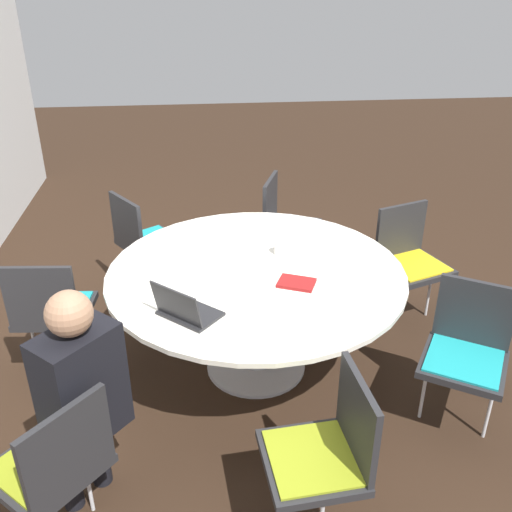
{
  "coord_description": "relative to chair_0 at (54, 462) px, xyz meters",
  "views": [
    {
      "loc": [
        -3.04,
        0.31,
        2.42
      ],
      "look_at": [
        0.0,
        0.0,
        0.83
      ],
      "focal_mm": 40.0,
      "sensor_mm": 36.0,
      "label": 1
    }
  ],
  "objects": [
    {
      "name": "conference_table",
      "position": [
        1.22,
        -0.99,
        0.1
      ],
      "size": [
        1.83,
        1.83,
        0.73
      ],
      "color": "#B7B7BC",
      "rests_on": "ground_plane"
    },
    {
      "name": "laptop",
      "position": [
        0.73,
        -0.56,
        0.26
      ],
      "size": [
        0.38,
        0.39,
        0.21
      ],
      "rotation": [
        0.0,
        0.0,
        0.85
      ],
      "color": "#232326",
      "rests_on": "conference_table"
    },
    {
      "name": "chair_6",
      "position": [
        1.26,
        0.28,
        0.0
      ],
      "size": [
        0.46,
        0.47,
        0.87
      ],
      "rotation": [
        0.0,
        0.0,
        10.91
      ],
      "color": "#262628",
      "rests_on": "ground_plane"
    },
    {
      "name": "chair_1",
      "position": [
        -0.04,
        -1.17,
        0.0
      ],
      "size": [
        0.48,
        0.46,
        0.87
      ],
      "rotation": [
        0.0,
        0.0,
        6.38
      ],
      "color": "#262628",
      "rests_on": "ground_plane"
    },
    {
      "name": "chair_0",
      "position": [
        0.0,
        0.0,
        0.0
      ],
      "size": [
        0.61,
        0.61,
        0.87
      ],
      "rotation": [
        0.0,
        0.0,
        5.56
      ],
      "color": "#262628",
      "rests_on": "ground_plane"
    },
    {
      "name": "ground_plane",
      "position": [
        1.22,
        -0.99,
        -0.53
      ],
      "size": [
        16.0,
        16.0,
        0.0
      ],
      "primitive_type": "plane",
      "color": "black"
    },
    {
      "name": "handbag",
      "position": [
        0.98,
        -2.38,
        -0.39
      ],
      "size": [
        0.36,
        0.16,
        0.28
      ],
      "color": "black",
      "rests_on": "ground_plane"
    },
    {
      "name": "chair_3",
      "position": [
        1.71,
        -2.16,
        0.0
      ],
      "size": [
        0.54,
        0.56,
        0.87
      ],
      "rotation": [
        0.0,
        0.0,
        8.2
      ],
      "color": "#262628",
      "rests_on": "ground_plane"
    },
    {
      "name": "chair_5",
      "position": [
        2.22,
        -0.21,
        0.0
      ],
      "size": [
        0.6,
        0.6,
        0.87
      ],
      "rotation": [
        0.0,
        0.0,
        10.03
      ],
      "color": "#262628",
      "rests_on": "ground_plane"
    },
    {
      "name": "person_0",
      "position": [
        0.23,
        -0.1,
        0.19
      ],
      "size": [
        0.42,
        0.4,
        1.22
      ],
      "rotation": [
        0.0,
        0.0,
        5.56
      ],
      "color": "black",
      "rests_on": "ground_plane"
    },
    {
      "name": "spiral_notebook",
      "position": [
        1.03,
        -1.21,
        0.22
      ],
      "size": [
        0.22,
        0.25,
        0.02
      ],
      "color": "maroon",
      "rests_on": "conference_table"
    },
    {
      "name": "coffee_cup",
      "position": [
        1.42,
        -1.17,
        0.25
      ],
      "size": [
        0.08,
        0.08,
        0.09
      ],
      "color": "white",
      "rests_on": "conference_table"
    },
    {
      "name": "chair_2",
      "position": [
        0.61,
        -2.1,
        0.0
      ],
      "size": [
        0.59,
        0.6,
        0.87
      ],
      "rotation": [
        0.0,
        0.0,
        7.3
      ],
      "color": "#262628",
      "rests_on": "ground_plane"
    },
    {
      "name": "chair_4",
      "position": [
        2.43,
        -1.35,
        0.0
      ],
      "size": [
        0.56,
        0.54,
        0.87
      ],
      "rotation": [
        0.0,
        0.0,
        9.08
      ],
      "color": "#262628",
      "rests_on": "ground_plane"
    }
  ]
}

